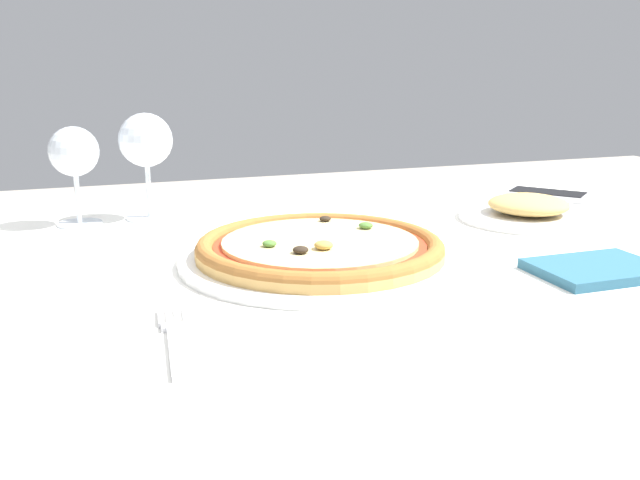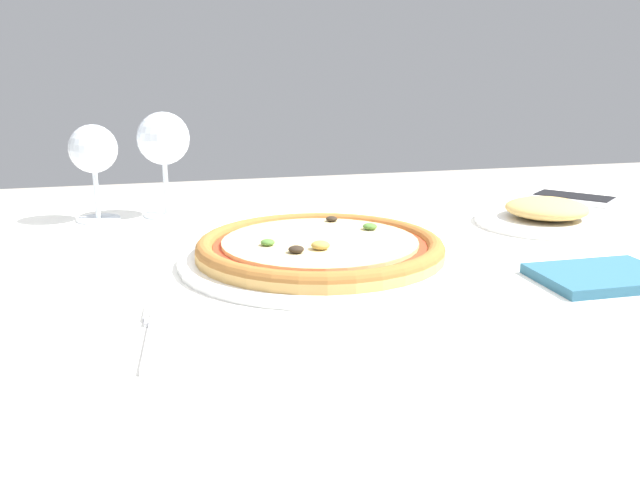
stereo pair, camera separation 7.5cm
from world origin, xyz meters
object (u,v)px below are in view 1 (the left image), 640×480
wine_glass_far_left (146,143)px  side_plate (528,211)px  dining_table (417,315)px  fork (175,338)px  pizza_plate (320,250)px  wine_glass_far_right (74,155)px  cell_phone (548,194)px

wine_glass_far_left → side_plate: 0.61m
dining_table → fork: fork is taller
dining_table → wine_glass_far_left: size_ratio=7.88×
pizza_plate → fork: (-0.21, -0.19, -0.01)m
fork → wine_glass_far_left: 0.54m
pizza_plate → wine_glass_far_right: (-0.28, 0.32, 0.09)m
dining_table → wine_glass_far_left: bearing=132.6°
cell_phone → wine_glass_far_left: bearing=175.1°
pizza_plate → fork: 0.29m
wine_glass_far_left → wine_glass_far_right: size_ratio=1.11×
pizza_plate → dining_table: bearing=-4.2°
wine_glass_far_right → wine_glass_far_left: bearing=4.8°
dining_table → wine_glass_far_right: (-0.42, 0.33, 0.19)m
fork → side_plate: (0.60, 0.32, 0.01)m
wine_glass_far_left → wine_glass_far_right: bearing=-175.2°
side_plate → dining_table: bearing=-153.2°
cell_phone → fork: bearing=-148.3°
wine_glass_far_left → cell_phone: bearing=-4.9°
dining_table → pizza_plate: size_ratio=3.73×
dining_table → cell_phone: size_ratio=8.54×
dining_table → side_plate: size_ratio=6.11×
dining_table → wine_glass_far_left: (-0.31, 0.34, 0.21)m
fork → wine_glass_far_right: 0.53m
dining_table → fork: bearing=-151.7°
pizza_plate → cell_phone: (0.54, 0.27, -0.01)m
fork → side_plate: bearing=27.6°
cell_phone → side_plate: (-0.15, -0.15, 0.01)m
dining_table → wine_glass_far_right: wine_glass_far_right is taller
cell_phone → side_plate: 0.21m
wine_glass_far_right → fork: bearing=-81.8°
dining_table → side_plate: bearing=26.8°
pizza_plate → wine_glass_far_right: bearing=131.7°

